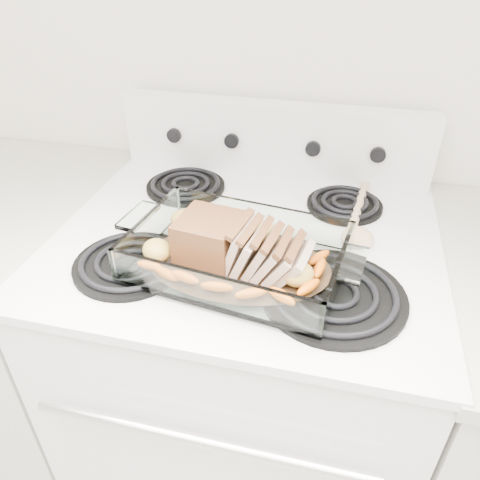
% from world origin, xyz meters
% --- Properties ---
extents(electric_range, '(0.78, 0.70, 1.12)m').
position_xyz_m(electric_range, '(0.00, 1.66, 0.48)').
color(electric_range, white).
rests_on(electric_range, ground).
extents(counter_left, '(0.58, 0.68, 0.93)m').
position_xyz_m(counter_left, '(-0.67, 1.66, 0.47)').
color(counter_left, beige).
rests_on(counter_left, ground).
extents(baking_dish, '(0.37, 0.25, 0.07)m').
position_xyz_m(baking_dish, '(0.01, 1.53, 0.96)').
color(baking_dish, white).
rests_on(baking_dish, electric_range).
extents(pork_roast, '(0.24, 0.11, 0.09)m').
position_xyz_m(pork_roast, '(-0.00, 1.53, 0.99)').
color(pork_roast, brown).
rests_on(pork_roast, baking_dish).
extents(roast_vegetables, '(0.35, 0.19, 0.04)m').
position_xyz_m(roast_vegetables, '(0.01, 1.56, 0.97)').
color(roast_vegetables, orange).
rests_on(roast_vegetables, baking_dish).
extents(wooden_spoon, '(0.06, 0.30, 0.02)m').
position_xyz_m(wooden_spoon, '(0.22, 1.74, 0.95)').
color(wooden_spoon, '#D9B27E').
rests_on(wooden_spoon, electric_range).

